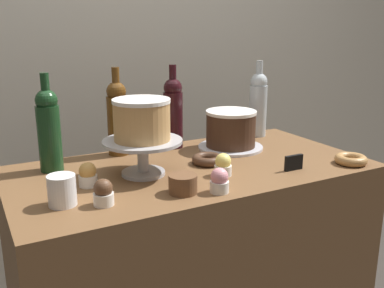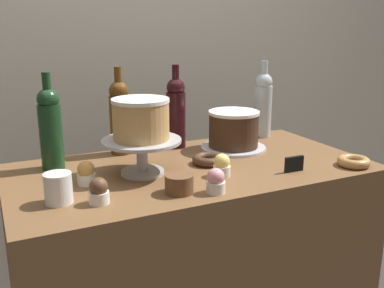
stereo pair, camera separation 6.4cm
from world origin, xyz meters
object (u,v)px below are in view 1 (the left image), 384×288
Objects in this scene: wine_bottle_clear at (258,103)px; wine_bottle_amber at (117,117)px; wine_bottle_dark_red at (173,111)px; cookie_stack at (183,184)px; white_layer_cake at (141,119)px; donut_maple at (351,159)px; coffee_cup_ceramic at (62,190)px; cupcake_lemon at (223,165)px; cupcake_caramel at (88,175)px; chocolate_round_cake at (231,128)px; wine_bottle_green at (49,128)px; cupcake_strawberry at (219,181)px; donut_chocolate at (208,159)px; price_sign_chalkboard at (294,163)px; cupcake_chocolate at (103,193)px; cake_stand_pedestal at (142,150)px.

wine_bottle_amber is at bearing 178.92° from wine_bottle_clear.
wine_bottle_dark_red reaches higher than cookie_stack.
donut_maple is at bearing -19.36° from white_layer_cake.
coffee_cup_ceramic reaches higher than cookie_stack.
cupcake_lemon is (-0.01, -0.38, -0.11)m from wine_bottle_dark_red.
cupcake_caramel is at bearing -124.67° from wine_bottle_amber.
cupcake_lemon is (-0.20, -0.26, -0.05)m from chocolate_round_cake.
chocolate_round_cake is (0.42, 0.13, -0.10)m from white_layer_cake.
coffee_cup_ceramic is at bearing -96.10° from wine_bottle_green.
cupcake_strawberry is 0.27m from donut_chocolate.
price_sign_chalkboard is 0.75m from coffee_cup_ceramic.
chocolate_round_cake is 1.75× the size of donut_chocolate.
donut_maple is 1.32× the size of coffee_cup_ceramic.
cupcake_strawberry is 0.33m from cupcake_chocolate.
chocolate_round_cake is at bearing 35.90° from donut_chocolate.
cupcake_lemon is 0.25m from price_sign_chalkboard.
cupcake_caramel is 0.16m from cupcake_chocolate.
white_layer_cake is 0.53m from price_sign_chalkboard.
wine_bottle_amber is at bearing 66.19° from cupcake_chocolate.
cupcake_lemon is 0.13m from donut_chocolate.
wine_bottle_dark_red reaches higher than chocolate_round_cake.
white_layer_cake is 0.56× the size of wine_bottle_green.
cupcake_chocolate is (-0.19, -0.19, -0.15)m from white_layer_cake.
cupcake_chocolate is 0.47m from donut_chocolate.
coffee_cup_ceramic is at bearing -159.85° from chocolate_round_cake.
cupcake_caramel is (-0.61, -0.15, -0.05)m from chocolate_round_cake.
price_sign_chalkboard reaches higher than donut_maple.
cookie_stack is at bearing -142.74° from wine_bottle_clear.
donut_maple is 0.65m from cookie_stack.
wine_bottle_green is at bearing 127.12° from cookie_stack.
price_sign_chalkboard is (0.72, -0.38, -0.12)m from wine_bottle_green.
wine_bottle_dark_red is 0.52m from cupcake_strawberry.
price_sign_chalkboard is at bearing 169.42° from donut_maple.
cake_stand_pedestal is 0.69m from wine_bottle_clear.
wine_bottle_amber reaches higher than cupcake_chocolate.
cupcake_chocolate is (-0.61, -0.31, -0.05)m from chocolate_round_cake.
cupcake_chocolate is at bearing 176.35° from donut_maple.
chocolate_round_cake is 0.51m from cookie_stack.
chocolate_round_cake is 0.60× the size of wine_bottle_clear.
chocolate_round_cake is 1.75× the size of donut_maple.
wine_bottle_clear reaches higher than white_layer_cake.
cupcake_strawberry is at bearing -61.75° from white_layer_cake.
wine_bottle_dark_red is 1.00× the size of wine_bottle_green.
white_layer_cake is 0.26m from wine_bottle_amber.
chocolate_round_cake is at bearing -33.03° from wine_bottle_dark_red.
price_sign_chalkboard is at bearing -1.23° from cupcake_chocolate.
cookie_stack reaches higher than price_sign_chalkboard.
donut_chocolate is (0.24, -0.00, -0.06)m from cake_stand_pedestal.
donut_chocolate is 1.32× the size of coffee_cup_ceramic.
wine_bottle_clear is 0.94m from cupcake_chocolate.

